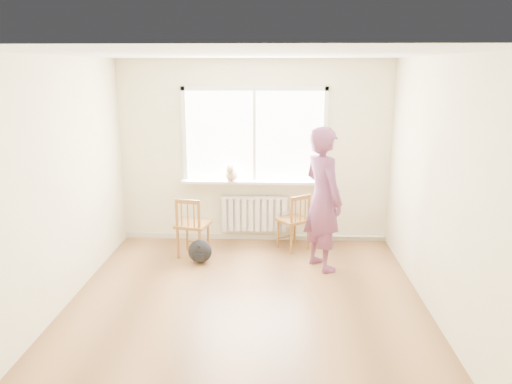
# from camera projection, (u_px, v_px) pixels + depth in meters

# --- Properties ---
(floor) EXTENTS (4.50, 4.50, 0.00)m
(floor) POSITION_uv_depth(u_px,v_px,m) (246.00, 307.00, 5.52)
(floor) COLOR #99683E
(floor) RESTS_ON ground
(ceiling) EXTENTS (4.50, 4.50, 0.00)m
(ceiling) POSITION_uv_depth(u_px,v_px,m) (244.00, 54.00, 4.86)
(ceiling) COLOR white
(ceiling) RESTS_ON back_wall
(back_wall) EXTENTS (4.00, 0.01, 2.70)m
(back_wall) POSITION_uv_depth(u_px,v_px,m) (255.00, 152.00, 7.37)
(back_wall) COLOR #F1E7C1
(back_wall) RESTS_ON ground
(window) EXTENTS (2.12, 0.05, 1.42)m
(window) POSITION_uv_depth(u_px,v_px,m) (254.00, 132.00, 7.27)
(window) COLOR white
(window) RESTS_ON back_wall
(windowsill) EXTENTS (2.15, 0.22, 0.04)m
(windowsill) POSITION_uv_depth(u_px,v_px,m) (254.00, 182.00, 7.37)
(windowsill) COLOR white
(windowsill) RESTS_ON back_wall
(radiator) EXTENTS (1.00, 0.12, 0.55)m
(radiator) POSITION_uv_depth(u_px,v_px,m) (254.00, 213.00, 7.50)
(radiator) COLOR white
(radiator) RESTS_ON back_wall
(heating_pipe) EXTENTS (1.40, 0.04, 0.04)m
(heating_pipe) POSITION_uv_depth(u_px,v_px,m) (337.00, 236.00, 7.57)
(heating_pipe) COLOR silver
(heating_pipe) RESTS_ON back_wall
(baseboard) EXTENTS (4.00, 0.03, 0.08)m
(baseboard) POSITION_uv_depth(u_px,v_px,m) (255.00, 237.00, 7.68)
(baseboard) COLOR beige
(baseboard) RESTS_ON ground
(chair_left) EXTENTS (0.50, 0.49, 0.85)m
(chair_left) POSITION_uv_depth(u_px,v_px,m) (191.00, 227.00, 6.88)
(chair_left) COLOR #99622C
(chair_left) RESTS_ON floor
(chair_right) EXTENTS (0.56, 0.56, 0.83)m
(chair_right) POSITION_uv_depth(u_px,v_px,m) (295.00, 222.00, 7.16)
(chair_right) COLOR #99622C
(chair_right) RESTS_ON floor
(person) EXTENTS (0.72, 0.81, 1.87)m
(person) POSITION_uv_depth(u_px,v_px,m) (323.00, 199.00, 6.39)
(person) COLOR #BB3E66
(person) RESTS_ON floor
(cat) EXTENTS (0.20, 0.42, 0.28)m
(cat) POSITION_uv_depth(u_px,v_px,m) (231.00, 174.00, 7.26)
(cat) COLOR beige
(cat) RESTS_ON windowsill
(backpack) EXTENTS (0.33, 0.25, 0.32)m
(backpack) POSITION_uv_depth(u_px,v_px,m) (200.00, 251.00, 6.73)
(backpack) COLOR black
(backpack) RESTS_ON floor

